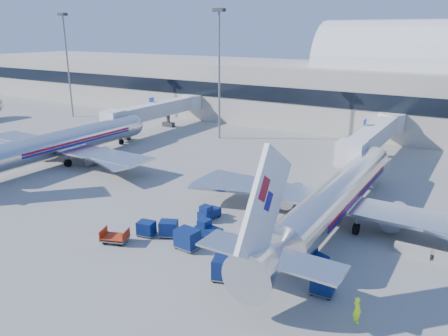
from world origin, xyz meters
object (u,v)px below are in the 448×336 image
Objects in this scene: cart_train_a at (187,239)px; cart_solo_near at (225,269)px; jetbridge_near at (376,135)px; mast_west at (219,56)px; airliner_main at (335,198)px; tug_left at (209,212)px; cart_solo_far at (323,284)px; cart_train_c at (146,228)px; ramp_worker at (357,310)px; cart_train_b at (169,228)px; barrier_near at (412,250)px; mast_far_west at (66,50)px; cart_open_red at (115,238)px; jetbridge_mid at (161,109)px; tug_lead at (208,230)px; tug_right at (314,255)px; airliner_mid at (60,143)px.

cart_train_a is 0.90× the size of cart_solo_near.
jetbridge_near is 29.67m from mast_west.
airliner_main is 1.65× the size of mast_west.
cart_solo_far is at bearing -108.08° from tug_left.
cart_train_a reaches higher than cart_train_c.
ramp_worker is at bearing -109.46° from tug_left.
jetbridge_near is 12.56× the size of cart_train_b.
barrier_near is at bearing -17.39° from airliner_main.
tug_left is 11.85m from cart_solo_near.
mast_far_west is 8.01× the size of cart_open_red.
tug_left is at bearing 111.43° from cart_solo_near.
jetbridge_mid is 59.90m from barrier_near.
jetbridge_near is 41.09m from cart_solo_near.
cart_train_b is at bearing -49.58° from jetbridge_mid.
mast_far_west is 67.64m from tug_left.
airliner_main is at bearing -20.01° from mast_far_west.
mast_west reaches higher than tug_lead.
jetbridge_mid is 10.40× the size of tug_left.
airliner_main is 16.62× the size of cart_train_a.
cart_train_a is (-0.29, -2.95, 0.24)m from tug_lead.
jetbridge_near is 36.22m from tug_lead.
jetbridge_mid is at bearing 141.31° from tug_lead.
jetbridge_near is 10.56× the size of tug_right.
jetbridge_mid reaches higher than cart_train_c.
cart_train_c is at bearing 174.47° from cart_solo_far.
tug_right is 4.67m from cart_solo_far.
barrier_near is at bearing 12.24° from cart_train_c.
cart_train_b is at bearing 170.47° from cart_solo_far.
tug_right is at bearing 32.38° from cart_solo_near.
barrier_near is at bearing 26.66° from cart_solo_near.
tug_right is at bearing 115.01° from cart_solo_far.
barrier_near is (78.00, -28.00, -14.34)m from mast_far_west.
mast_far_west is at bearing 180.00° from mast_west.
tug_lead is at bearing -159.15° from barrier_near.
cart_train_c is 0.76× the size of cart_solo_near.
jetbridge_mid is 61.59m from cart_solo_far.
mast_west reaches higher than ramp_worker.
airliner_mid is at bearing 180.00° from airliner_main.
cart_open_red is (-3.44, -3.68, -0.38)m from cart_train_b.
mast_far_west is 12.29× the size of cart_solo_far.
airliner_mid reaches higher than jetbridge_near.
mast_far_west reaches higher than cart_solo_far.
cart_train_c is 0.98× the size of ramp_worker.
barrier_near is (38.00, -28.00, -14.34)m from mast_west.
airliner_mid reaches higher than jetbridge_mid.
airliner_mid is 47.07m from cart_solo_far.
mast_far_west is 40.00m from mast_west.
airliner_main reaches higher than jetbridge_mid.
tug_left is at bearing -154.20° from airliner_main.
barrier_near is 1.56× the size of ramp_worker.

